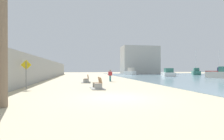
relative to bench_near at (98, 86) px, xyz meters
name	(u,v)px	position (x,y,z in m)	size (l,w,h in m)	color
ground_plane	(93,79)	(0.67, 13.20, -0.23)	(120.00, 120.00, 0.00)	beige
seawall	(43,69)	(-6.83, 13.20, 1.35)	(0.80, 64.00, 3.16)	#9E9E99
bench_near	(98,86)	(0.00, 0.00, 0.00)	(1.17, 2.14, 0.98)	#9E9E99
bench_far	(86,81)	(-0.66, 6.92, 0.00)	(1.27, 2.18, 0.98)	#9E9E99
person_walking	(110,75)	(2.52, 8.24, 0.65)	(0.53, 0.21, 1.55)	teal
boat_distant	(168,73)	(18.51, 22.66, 0.46)	(4.65, 7.58, 1.79)	white
boat_nearest	(196,72)	(31.37, 30.52, 0.54)	(5.66, 7.73, 7.53)	#337060
boat_far_left	(221,72)	(37.74, 28.29, 0.58)	(4.71, 7.82, 7.09)	red
boat_mid_bay	(130,72)	(12.83, 34.01, 0.54)	(2.56, 4.81, 2.00)	white
boat_outer	(223,74)	(22.93, 11.63, 0.57)	(2.86, 5.77, 2.04)	beige
pedestrian_sign	(26,71)	(-5.91, 1.21, 1.27)	(0.85, 0.08, 2.42)	slate
harbor_building	(140,60)	(18.30, 41.20, 4.32)	(12.00, 6.00, 9.11)	#ADAAA3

